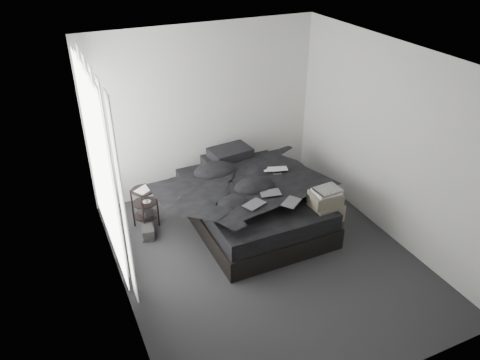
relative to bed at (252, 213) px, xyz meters
name	(u,v)px	position (x,y,z in m)	size (l,w,h in m)	color
floor	(265,257)	(-0.20, -0.82, -0.15)	(3.60, 4.20, 0.01)	#2A292B
ceiling	(272,60)	(-0.20, -0.82, 2.45)	(3.60, 4.20, 0.01)	white
wall_back	(205,110)	(-0.20, 1.28, 1.15)	(3.60, 0.01, 2.60)	silver
wall_front	(388,282)	(-0.20, -2.92, 1.15)	(3.60, 0.01, 2.60)	silver
wall_left	(114,205)	(-2.00, -0.82, 1.15)	(0.01, 4.20, 2.60)	silver
wall_right	(390,143)	(1.60, -0.82, 1.15)	(0.01, 4.20, 2.60)	silver
window_left	(99,163)	(-1.98, 0.08, 1.20)	(0.02, 2.00, 2.30)	white
curtain_left	(105,168)	(-1.93, 0.08, 1.13)	(0.06, 2.12, 2.48)	white
bed	(252,213)	(0.00, 0.00, 0.00)	(1.64, 2.17, 0.29)	black
mattress	(252,197)	(0.00, 0.00, 0.26)	(1.58, 2.10, 0.23)	black
duvet	(254,184)	(0.00, -0.05, 0.51)	(1.60, 1.85, 0.25)	black
pillow_lower	(225,161)	(-0.06, 0.84, 0.45)	(0.65, 0.44, 0.15)	black
pillow_upper	(230,153)	(0.02, 0.82, 0.59)	(0.61, 0.42, 0.14)	black
laptop	(276,166)	(0.40, 0.05, 0.64)	(0.35, 0.22, 0.03)	silver
comic_a	(254,199)	(-0.26, -0.58, 0.64)	(0.27, 0.18, 0.01)	black
comic_b	(270,187)	(0.05, -0.42, 0.64)	(0.27, 0.18, 0.01)	black
comic_c	(292,196)	(0.19, -0.74, 0.65)	(0.27, 0.18, 0.01)	black
side_stand	(145,208)	(-1.42, 0.52, 0.15)	(0.33, 0.33, 0.60)	black
papers	(144,190)	(-1.41, 0.52, 0.46)	(0.23, 0.17, 0.01)	white
floor_books	(148,233)	(-1.48, 0.24, -0.07)	(0.16, 0.23, 0.16)	black
box_lower	(323,229)	(0.70, -0.77, 0.01)	(0.44, 0.34, 0.32)	black
box_mid	(326,212)	(0.71, -0.78, 0.30)	(0.41, 0.32, 0.25)	#655E50
box_upper	(325,198)	(0.69, -0.77, 0.51)	(0.39, 0.31, 0.17)	#655E50
art_book_white	(327,192)	(0.70, -0.77, 0.61)	(0.33, 0.27, 0.03)	silver
art_book_snake	(328,190)	(0.71, -0.78, 0.64)	(0.32, 0.26, 0.03)	silver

